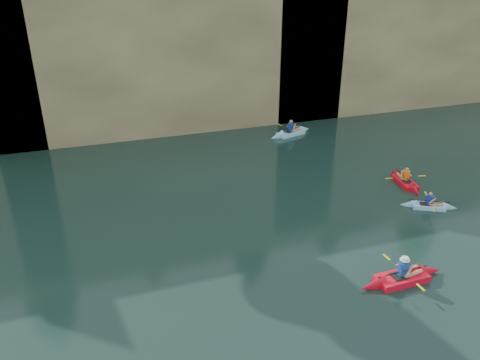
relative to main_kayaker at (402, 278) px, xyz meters
name	(u,v)px	position (x,y,z in m)	size (l,w,h in m)	color
cliff	(133,31)	(-6.00, 27.47, 5.82)	(70.00, 16.00, 12.00)	tan
cliff_slab_center	(178,48)	(-4.00, 20.07, 5.52)	(24.00, 2.40, 11.40)	tan
cliff_slab_east	(424,45)	(16.00, 20.07, 4.74)	(26.00, 2.40, 9.84)	tan
sea_cave_center	(94,119)	(-10.00, 19.42, 1.42)	(3.50, 1.00, 3.20)	black
sea_cave_east	(289,92)	(4.00, 19.42, 2.07)	(5.00, 1.00, 4.50)	black
main_kayaker	(402,278)	(0.00, 0.00, 0.00)	(3.57, 2.41, 1.33)	red
kayaker_ltblue_near	(428,205)	(4.86, 4.50, -0.04)	(2.68, 1.92, 1.06)	#90D3F1
kayaker_red_far	(405,181)	(5.49, 7.20, -0.03)	(2.32, 3.28, 1.18)	red
kayaker_ltblue_mid	(291,133)	(2.90, 16.47, -0.01)	(3.61, 2.53, 1.35)	#96DAFB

